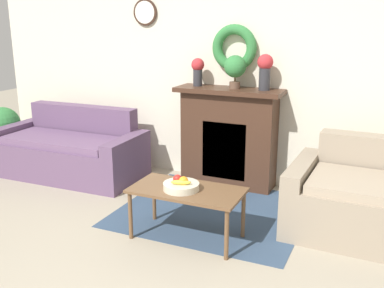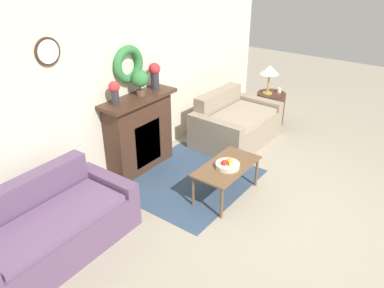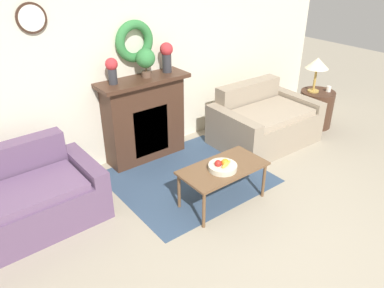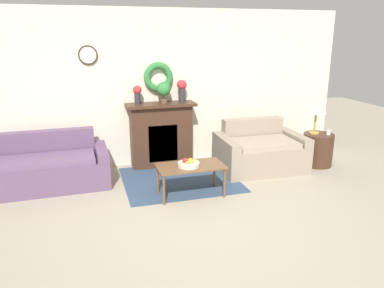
{
  "view_description": "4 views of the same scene",
  "coord_description": "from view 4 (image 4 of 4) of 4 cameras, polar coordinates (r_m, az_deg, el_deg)",
  "views": [
    {
      "loc": [
        1.56,
        -2.19,
        1.87
      ],
      "look_at": [
        -0.06,
        1.43,
        0.76
      ],
      "focal_mm": 42.0,
      "sensor_mm": 36.0,
      "label": 1
    },
    {
      "loc": [
        -3.55,
        -1.04,
        2.92
      ],
      "look_at": [
        -0.25,
        1.42,
        0.79
      ],
      "focal_mm": 35.0,
      "sensor_mm": 36.0,
      "label": 2
    },
    {
      "loc": [
        -2.35,
        -1.46,
        2.6
      ],
      "look_at": [
        -0.17,
        1.36,
        0.69
      ],
      "focal_mm": 35.0,
      "sensor_mm": 36.0,
      "label": 3
    },
    {
      "loc": [
        -1.38,
        -3.78,
        2.26
      ],
      "look_at": [
        0.18,
        1.45,
        0.66
      ],
      "focal_mm": 35.0,
      "sensor_mm": 36.0,
      "label": 4
    }
  ],
  "objects": [
    {
      "name": "vase_on_mantel_right",
      "position": [
        6.56,
        -1.55,
        8.37
      ],
      "size": [
        0.17,
        0.17,
        0.38
      ],
      "color": "#2D2D33",
      "rests_on": "fireplace"
    },
    {
      "name": "fruit_bowl",
      "position": [
        5.32,
        -0.51,
        -3.03
      ],
      "size": [
        0.31,
        0.31,
        0.12
      ],
      "color": "beige",
      "rests_on": "coffee_table"
    },
    {
      "name": "loveseat_right",
      "position": [
        6.61,
        10.27,
        -1.13
      ],
      "size": [
        1.47,
        1.02,
        0.82
      ],
      "rotation": [
        0.0,
        0.0,
        -0.03
      ],
      "color": "gray",
      "rests_on": "ground_plane"
    },
    {
      "name": "table_lamp",
      "position": [
        6.89,
        18.43,
        5.01
      ],
      "size": [
        0.35,
        0.35,
        0.53
      ],
      "color": "#B28E42",
      "rests_on": "side_table_by_loveseat"
    },
    {
      "name": "couch_left",
      "position": [
        6.15,
        -21.23,
        -3.46
      ],
      "size": [
        1.84,
        0.9,
        0.82
      ],
      "rotation": [
        0.0,
        0.0,
        0.02
      ],
      "color": "#604766",
      "rests_on": "ground_plane"
    },
    {
      "name": "potted_plant_on_mantel",
      "position": [
        6.47,
        -4.33,
        8.24
      ],
      "size": [
        0.24,
        0.24,
        0.36
      ],
      "color": "brown",
      "rests_on": "fireplace"
    },
    {
      "name": "mug",
      "position": [
        6.96,
        20.07,
        1.68
      ],
      "size": [
        0.07,
        0.07,
        0.09
      ],
      "color": "silver",
      "rests_on": "side_table_by_loveseat"
    },
    {
      "name": "vase_on_mantel_left",
      "position": [
        6.41,
        -8.33,
        7.65
      ],
      "size": [
        0.15,
        0.15,
        0.31
      ],
      "color": "#2D2D33",
      "rests_on": "fireplace"
    },
    {
      "name": "fireplace",
      "position": [
        6.62,
        -4.73,
        1.49
      ],
      "size": [
        1.2,
        0.41,
        1.13
      ],
      "color": "#42281C",
      "rests_on": "ground_plane"
    },
    {
      "name": "floor_rug",
      "position": [
        6.1,
        -1.87,
        -5.41
      ],
      "size": [
        1.8,
        1.61,
        0.01
      ],
      "color": "#334760",
      "rests_on": "ground_plane"
    },
    {
      "name": "coffee_table",
      "position": [
        5.39,
        -0.21,
        -3.76
      ],
      "size": [
        0.97,
        0.51,
        0.46
      ],
      "color": "brown",
      "rests_on": "ground_plane"
    },
    {
      "name": "wall_back",
      "position": [
        6.68,
        -4.61,
        8.5
      ],
      "size": [
        6.8,
        0.18,
        2.7
      ],
      "color": "beige",
      "rests_on": "ground_plane"
    },
    {
      "name": "ground_plane",
      "position": [
        4.61,
        3.12,
        -13.06
      ],
      "size": [
        16.0,
        16.0,
        0.0
      ],
      "primitive_type": "plane",
      "color": "#9E937F"
    },
    {
      "name": "side_table_by_loveseat",
      "position": [
        7.05,
        18.6,
        -0.8
      ],
      "size": [
        0.53,
        0.53,
        0.58
      ],
      "color": "#42281C",
      "rests_on": "ground_plane"
    }
  ]
}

